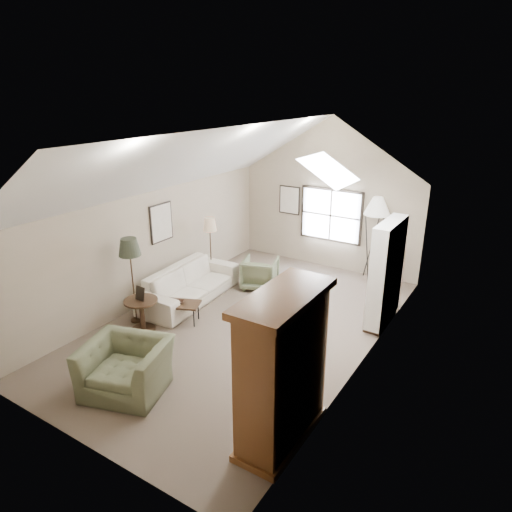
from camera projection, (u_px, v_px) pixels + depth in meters
The scene contains 18 objects.
room_shell at pixel (244, 170), 8.33m from camera, with size 5.01×8.01×4.00m.
window at pixel (331, 215), 12.03m from camera, with size 1.72×0.08×1.42m, color black.
skylight at pixel (330, 169), 8.39m from camera, with size 0.80×1.20×0.52m, color white, non-canonical shape.
wall_art at pixel (225, 211), 11.32m from camera, with size 1.97×3.71×0.88m.
armoire at pixel (283, 369), 6.07m from camera, with size 0.60×1.50×2.20m, color brown.
tv_alcove at pixel (386, 272), 9.15m from camera, with size 0.32×1.30×2.10m, color white.
media_console at pixel (381, 309), 9.45m from camera, with size 0.34×1.18×0.60m, color #382316.
tv_panel at pixel (384, 282), 9.24m from camera, with size 0.05×0.90×0.55m, color black.
sofa at pixel (190, 284), 10.44m from camera, with size 2.67×1.04×0.78m, color beige.
armchair_near at pixel (126, 368), 7.29m from camera, with size 1.28×1.12×0.83m, color #5B5D41.
armchair_far at pixel (260, 273), 11.10m from camera, with size 0.80×0.83×0.75m, color #555C40.
coffee_table at pixel (180, 312), 9.51m from camera, with size 0.84×0.47×0.43m, color #3C2718.
bowl at pixel (179, 302), 9.43m from camera, with size 0.20×0.20×0.05m, color #321B14.
side_table at pixel (142, 315), 9.14m from camera, with size 0.67×0.67×0.67m, color #392517.
side_chair at pixel (389, 266), 11.31m from camera, with size 0.36×0.36×0.94m, color brown.
tripod_lamp at pixel (374, 239), 11.30m from camera, with size 0.64×0.64×2.19m, color silver, non-canonical shape.
dark_lamp at pixel (133, 280), 9.30m from camera, with size 0.45×0.45×1.86m, color #24291D, non-canonical shape.
tan_lamp at pixel (211, 249), 11.39m from camera, with size 0.33×0.33×1.67m, color tan, non-canonical shape.
Camera 1 is at (4.63, -6.96, 4.63)m, focal length 32.00 mm.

